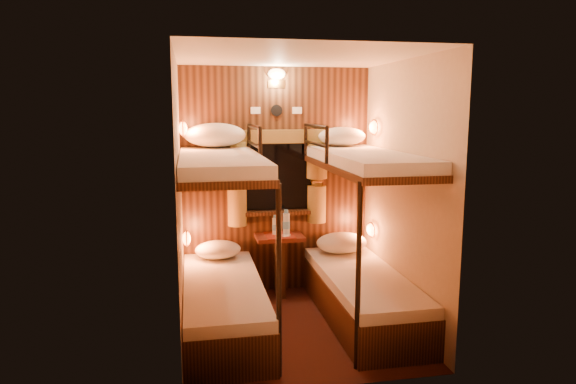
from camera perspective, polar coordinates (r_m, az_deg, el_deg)
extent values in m
plane|color=black|center=(4.84, 0.88, -14.75)|extent=(2.10, 2.10, 0.00)
plane|color=silver|center=(4.44, 0.95, 14.83)|extent=(2.10, 2.10, 0.00)
plane|color=#C6B293|center=(5.51, -1.32, 1.22)|extent=(2.40, 0.00, 2.40)
plane|color=#C6B293|center=(3.48, 4.45, -3.50)|extent=(2.40, 0.00, 2.40)
plane|color=#C6B293|center=(4.40, -11.96, -1.01)|extent=(0.00, 2.40, 2.40)
plane|color=#C6B293|center=(4.79, 12.71, -0.21)|extent=(0.00, 2.40, 2.40)
cube|color=black|center=(5.49, -1.29, 1.20)|extent=(2.00, 0.03, 2.40)
cube|color=black|center=(4.75, -7.19, -12.98)|extent=(0.70, 1.90, 0.35)
cube|color=silver|center=(4.67, -7.25, -10.43)|extent=(0.68, 1.88, 0.10)
cube|color=black|center=(4.43, -7.52, 2.46)|extent=(0.70, 1.90, 0.06)
cube|color=silver|center=(4.43, -7.54, 3.49)|extent=(0.68, 1.88, 0.10)
cylinder|color=black|center=(3.76, -1.03, -10.05)|extent=(0.04, 0.04, 1.45)
cylinder|color=black|center=(5.32, -4.36, 5.68)|extent=(0.04, 0.04, 0.32)
cylinder|color=black|center=(4.48, -3.11, 5.04)|extent=(0.04, 0.04, 0.32)
cylinder|color=black|center=(4.89, -3.81, 7.26)|extent=(0.04, 0.85, 0.04)
cylinder|color=black|center=(4.90, -3.79, 5.27)|extent=(0.03, 0.85, 0.03)
cube|color=black|center=(5.00, 8.19, -11.88)|extent=(0.70, 1.90, 0.35)
cube|color=silver|center=(4.92, 8.25, -9.44)|extent=(0.68, 1.88, 0.10)
cube|color=black|center=(4.69, 8.55, 2.81)|extent=(0.70, 1.90, 0.06)
cube|color=silver|center=(4.68, 8.57, 3.78)|extent=(0.68, 1.88, 0.10)
cylinder|color=black|center=(3.90, 7.81, -9.41)|extent=(0.04, 0.04, 1.45)
cylinder|color=black|center=(5.42, 1.98, 5.77)|extent=(0.04, 0.04, 0.32)
cylinder|color=black|center=(4.60, 4.35, 5.13)|extent=(0.04, 0.04, 0.32)
cylinder|color=black|center=(5.00, 3.08, 7.31)|extent=(0.04, 0.85, 0.04)
cylinder|color=black|center=(5.01, 3.07, 5.37)|extent=(0.03, 0.85, 0.03)
cube|color=black|center=(5.47, -1.26, 1.69)|extent=(0.98, 0.02, 0.78)
cube|color=black|center=(5.46, -1.24, 1.68)|extent=(0.90, 0.01, 0.70)
cube|color=black|center=(5.48, -1.17, -2.31)|extent=(1.00, 0.12, 0.04)
cube|color=brown|center=(5.39, -1.21, 6.18)|extent=(1.10, 0.06, 0.14)
cylinder|color=brown|center=(5.35, -5.74, 3.42)|extent=(0.22, 0.22, 0.40)
cylinder|color=brown|center=(5.37, -5.70, 0.98)|extent=(0.11, 0.11, 0.12)
cylinder|color=brown|center=(5.41, -5.66, -1.64)|extent=(0.20, 0.20, 0.40)
torus|color=#B27534|center=(5.37, -5.70, 0.98)|extent=(0.14, 0.14, 0.02)
cylinder|color=brown|center=(5.49, 3.25, 3.60)|extent=(0.22, 0.22, 0.40)
cylinder|color=brown|center=(5.52, 3.23, 1.23)|extent=(0.11, 0.11, 0.12)
cylinder|color=brown|center=(5.56, 3.21, -1.33)|extent=(0.20, 0.20, 0.40)
torus|color=#B27534|center=(5.52, 3.23, 1.23)|extent=(0.14, 0.14, 0.02)
cylinder|color=black|center=(5.42, -1.29, 9.05)|extent=(0.12, 0.02, 0.12)
cube|color=silver|center=(5.39, -3.62, 9.03)|extent=(0.10, 0.01, 0.07)
cube|color=silver|center=(5.46, 1.02, 9.05)|extent=(0.10, 0.01, 0.07)
cube|color=#B27534|center=(5.42, -1.30, 11.90)|extent=(0.18, 0.01, 0.08)
ellipsoid|color=#FFCC8C|center=(5.41, -1.26, 12.97)|extent=(0.18, 0.09, 0.11)
ellipsoid|color=orange|center=(5.18, -11.20, -5.09)|extent=(0.08, 0.20, 0.13)
torus|color=#B27534|center=(5.18, -11.20, -5.09)|extent=(0.02, 0.17, 0.17)
ellipsoid|color=orange|center=(5.03, -11.59, 6.92)|extent=(0.08, 0.20, 0.13)
torus|color=#B27534|center=(5.03, -11.59, 6.92)|extent=(0.02, 0.17, 0.17)
ellipsoid|color=orange|center=(5.51, 9.24, -4.18)|extent=(0.08, 0.20, 0.13)
torus|color=#B27534|center=(5.51, 9.24, -4.18)|extent=(0.02, 0.17, 0.17)
ellipsoid|color=orange|center=(5.37, 9.54, 7.11)|extent=(0.08, 0.20, 0.13)
torus|color=#B27534|center=(5.37, 9.54, 7.11)|extent=(0.02, 0.17, 0.17)
cube|color=#5E2115|center=(5.42, -0.94, -5.04)|extent=(0.50, 0.34, 0.04)
cube|color=black|center=(5.51, -0.94, -8.32)|extent=(0.08, 0.30, 0.61)
cube|color=maroon|center=(5.42, -0.94, -4.82)|extent=(0.30, 0.34, 0.01)
cylinder|color=#99BFE5|center=(5.43, -1.45, -3.83)|extent=(0.06, 0.06, 0.18)
cylinder|color=#458AD1|center=(5.43, -1.45, -3.93)|extent=(0.06, 0.06, 0.06)
cylinder|color=#458AD1|center=(5.41, -1.45, -2.73)|extent=(0.03, 0.03, 0.03)
cylinder|color=#99BFE5|center=(5.44, -0.19, -3.55)|extent=(0.07, 0.07, 0.23)
cylinder|color=#458AD1|center=(5.44, -0.19, -3.66)|extent=(0.08, 0.08, 0.08)
cylinder|color=#458AD1|center=(5.41, -0.19, -2.13)|extent=(0.04, 0.04, 0.03)
cube|color=silver|center=(5.37, -0.22, -4.93)|extent=(0.10, 0.08, 0.01)
cube|color=silver|center=(5.43, -0.16, -4.78)|extent=(0.10, 0.09, 0.01)
ellipsoid|color=white|center=(5.31, -7.78, -6.36)|extent=(0.47, 0.33, 0.18)
ellipsoid|color=white|center=(5.49, 5.98, -5.62)|extent=(0.54, 0.39, 0.21)
ellipsoid|color=white|center=(5.18, -8.10, 6.28)|extent=(0.61, 0.44, 0.24)
ellipsoid|color=white|center=(5.37, 6.00, 6.16)|extent=(0.50, 0.35, 0.19)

